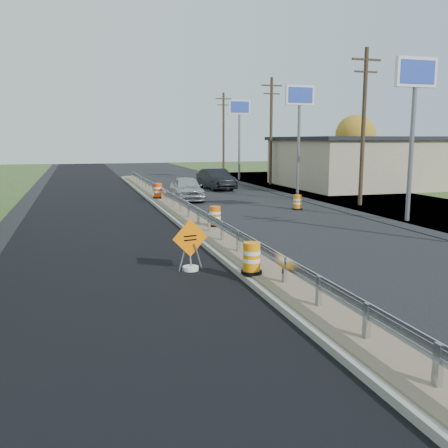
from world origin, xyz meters
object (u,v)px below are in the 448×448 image
object	(u,v)px
car_silver	(187,188)
car_dark_mid	(216,179)
barrel_median_near	(252,259)
barrel_shoulder_near	(297,202)
caution_sign	(190,258)
barrel_median_mid	(215,217)
barrel_median_far	(158,191)

from	to	relation	value
car_silver	car_dark_mid	size ratio (longest dim) A/B	0.92
car_silver	car_dark_mid	bearing A→B (deg)	62.13
barrel_median_near	barrel_shoulder_near	world-z (taller)	barrel_median_near
caution_sign	car_silver	world-z (taller)	caution_sign
barrel_shoulder_near	caution_sign	bearing A→B (deg)	-127.58
barrel_median_mid	barrel_shoulder_near	xyz separation A→B (m)	(6.45, 5.36, -0.24)
barrel_median_near	barrel_median_mid	distance (m)	8.01
barrel_shoulder_near	car_dark_mid	distance (m)	13.07
barrel_median_near	car_dark_mid	xyz separation A→B (m)	(6.24, 26.29, 0.17)
car_dark_mid	car_silver	bearing A→B (deg)	-125.90
barrel_median_near	barrel_median_mid	size ratio (longest dim) A/B	1.02
caution_sign	car_silver	bearing A→B (deg)	64.69
barrel_median_near	car_silver	xyz separation A→B (m)	(2.35, 19.61, 0.13)
caution_sign	barrel_shoulder_near	distance (m)	14.74
car_dark_mid	barrel_shoulder_near	bearing A→B (deg)	-89.95
barrel_median_near	caution_sign	bearing A→B (deg)	131.82
barrel_median_far	car_dark_mid	world-z (taller)	car_dark_mid
car_silver	car_dark_mid	world-z (taller)	car_dark_mid
barrel_median_mid	barrel_median_near	bearing A→B (deg)	-97.89
car_dark_mid	barrel_median_near	bearing A→B (deg)	-109.07
caution_sign	barrel_shoulder_near	xyz separation A→B (m)	(8.99, 11.68, -0.00)
barrel_median_far	barrel_median_near	bearing A→B (deg)	-91.04
caution_sign	car_dark_mid	world-z (taller)	car_dark_mid
barrel_median_near	car_dark_mid	bearing A→B (deg)	76.66
barrel_median_mid	car_silver	bearing A→B (deg)	83.89
barrel_shoulder_near	car_silver	distance (m)	8.19
barrel_median_mid	car_dark_mid	bearing A→B (deg)	74.37
barrel_median_mid	barrel_median_far	distance (m)	11.44
caution_sign	barrel_median_mid	size ratio (longest dim) A/B	1.84
barrel_median_mid	car_dark_mid	world-z (taller)	car_dark_mid
caution_sign	car_dark_mid	size ratio (longest dim) A/B	0.32
barrel_median_far	car_dark_mid	size ratio (longest dim) A/B	0.19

